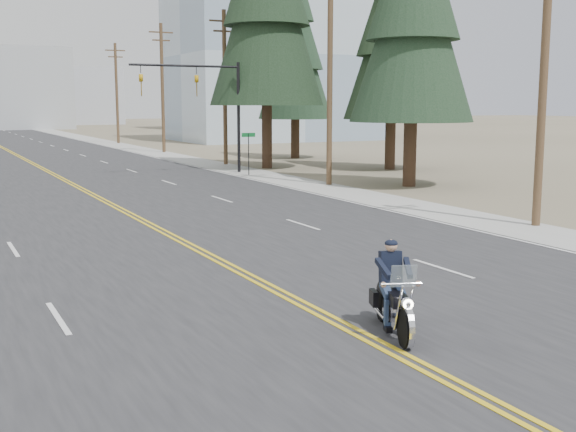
# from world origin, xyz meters

# --- Properties ---
(ground_plane) EXTENTS (400.00, 400.00, 0.00)m
(ground_plane) POSITION_xyz_m (0.00, 0.00, 0.00)
(ground_plane) COLOR #776D56
(ground_plane) RESTS_ON ground
(sidewalk_right) EXTENTS (3.00, 200.00, 0.01)m
(sidewalk_right) POSITION_xyz_m (11.50, 70.00, 0.01)
(sidewalk_right) COLOR #A5A5A0
(sidewalk_right) RESTS_ON ground
(traffic_mast_right) EXTENTS (7.10, 0.26, 7.00)m
(traffic_mast_right) POSITION_xyz_m (8.98, 32.00, 4.94)
(traffic_mast_right) COLOR black
(traffic_mast_right) RESTS_ON ground
(street_sign) EXTENTS (0.90, 0.06, 2.62)m
(street_sign) POSITION_xyz_m (10.80, 30.00, 1.80)
(street_sign) COLOR black
(street_sign) RESTS_ON ground
(utility_pole_a) EXTENTS (2.20, 0.30, 11.00)m
(utility_pole_a) POSITION_xyz_m (12.50, 8.00, 5.73)
(utility_pole_a) COLOR brown
(utility_pole_a) RESTS_ON ground
(utility_pole_b) EXTENTS (2.20, 0.30, 11.50)m
(utility_pole_b) POSITION_xyz_m (12.50, 23.00, 5.98)
(utility_pole_b) COLOR brown
(utility_pole_b) RESTS_ON ground
(utility_pole_c) EXTENTS (2.20, 0.30, 11.00)m
(utility_pole_c) POSITION_xyz_m (12.50, 38.00, 5.73)
(utility_pole_c) COLOR brown
(utility_pole_c) RESTS_ON ground
(utility_pole_d) EXTENTS (2.20, 0.30, 11.50)m
(utility_pole_d) POSITION_xyz_m (12.50, 53.00, 5.98)
(utility_pole_d) COLOR brown
(utility_pole_d) RESTS_ON ground
(utility_pole_e) EXTENTS (2.20, 0.30, 11.00)m
(utility_pole_e) POSITION_xyz_m (12.50, 70.00, 5.73)
(utility_pole_e) COLOR brown
(utility_pole_e) RESTS_ON ground
(glass_building) EXTENTS (24.00, 16.00, 20.00)m
(glass_building) POSITION_xyz_m (32.00, 70.00, 10.00)
(glass_building) COLOR #9EB5CC
(glass_building) RESTS_ON ground
(haze_bldg_b) EXTENTS (18.00, 14.00, 14.00)m
(haze_bldg_b) POSITION_xyz_m (8.00, 125.00, 7.00)
(haze_bldg_b) COLOR #ADB2B7
(haze_bldg_b) RESTS_ON ground
(haze_bldg_c) EXTENTS (16.00, 12.00, 18.00)m
(haze_bldg_c) POSITION_xyz_m (40.00, 110.00, 9.00)
(haze_bldg_c) COLOR #B7BCC6
(haze_bldg_c) RESTS_ON ground
(haze_bldg_e) EXTENTS (14.00, 14.00, 12.00)m
(haze_bldg_e) POSITION_xyz_m (25.00, 150.00, 6.00)
(haze_bldg_e) COLOR #B7BCC6
(haze_bldg_e) RESTS_ON ground
(motorcyclist) EXTENTS (1.72, 2.51, 1.80)m
(motorcyclist) POSITION_xyz_m (0.63, 0.06, 0.90)
(motorcyclist) COLOR black
(motorcyclist) RESTS_ON ground
(conifer_mid) EXTENTS (6.36, 6.36, 16.95)m
(conifer_mid) POSITION_xyz_m (20.98, 29.41, 9.73)
(conifer_mid) COLOR #382619
(conifer_mid) RESTS_ON ground
(conifer_far) EXTENTS (5.97, 5.97, 15.99)m
(conifer_far) POSITION_xyz_m (19.96, 41.36, 9.17)
(conifer_far) COLOR #382619
(conifer_far) RESTS_ON ground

